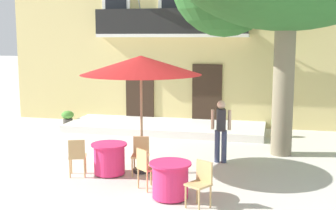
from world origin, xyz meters
The scene contains 13 objects.
ground_plane centered at (0.00, 0.00, 0.00)m, with size 120.00×120.00×0.00m, color beige.
building_facade centered at (0.02, 6.99, 3.75)m, with size 13.00×5.09×7.50m.
entrance_step_platform centered at (0.02, 3.77, 0.12)m, with size 6.92×2.46×0.25m, color silver.
cafe_table_near_tree centered at (-0.05, -1.54, 0.39)m, with size 0.86×0.86×0.76m.
cafe_chair_near_tree_0 centered at (-0.72, -1.87, 0.53)m, with size 0.51×0.51×0.91m.
cafe_chair_near_tree_1 centered at (0.68, -1.34, 0.53)m, with size 0.46×0.46×0.91m.
cafe_table_middle centered at (1.75, -2.78, 0.39)m, with size 0.86×0.86×0.76m.
cafe_chair_middle_0 centered at (1.12, -2.37, 0.53)m, with size 0.56×0.56×0.91m.
cafe_chair_middle_1 centered at (2.44, -3.10, 0.53)m, with size 0.55×0.55×0.91m.
cafe_umbrella centered at (0.65, -1.16, 2.61)m, with size 2.90×2.90×2.85m.
ground_planter_left centered at (-3.79, 3.88, 0.30)m, with size 0.46×0.46×0.54m.
ground_planter_right centered at (3.83, 3.64, 0.41)m, with size 0.32×0.32×0.74m.
pedestrian_near_entrance centered at (2.43, 0.14, 0.94)m, with size 0.53×0.38×1.66m.
Camera 1 is at (3.77, -11.34, 3.28)m, focal length 47.83 mm.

